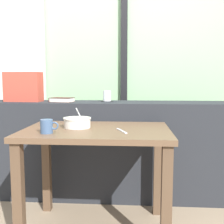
# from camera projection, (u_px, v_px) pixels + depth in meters

# --- Properties ---
(outdoor_backdrop) EXTENTS (4.80, 0.08, 2.80)m
(outdoor_backdrop) POSITION_uv_depth(u_px,v_px,m) (112.00, 47.00, 3.10)
(outdoor_backdrop) COLOR #8EBC89
(outdoor_backdrop) RESTS_ON ground
(curtain_left_panel) EXTENTS (0.56, 0.06, 2.50)m
(curtain_left_panel) POSITION_uv_depth(u_px,v_px,m) (20.00, 61.00, 3.09)
(curtain_left_panel) COLOR silver
(curtain_left_panel) RESTS_ON ground
(window_divider_post) EXTENTS (0.07, 0.05, 2.60)m
(window_divider_post) POSITION_uv_depth(u_px,v_px,m) (124.00, 56.00, 3.03)
(window_divider_post) COLOR black
(window_divider_post) RESTS_ON ground
(dark_console_ledge) EXTENTS (2.80, 0.39, 0.85)m
(dark_console_ledge) POSITION_uv_depth(u_px,v_px,m) (107.00, 149.00, 2.50)
(dark_console_ledge) COLOR #23262B
(dark_console_ledge) RESTS_ON ground
(breakfast_table) EXTENTS (0.97, 0.66, 0.72)m
(breakfast_table) POSITION_uv_depth(u_px,v_px,m) (97.00, 147.00, 1.89)
(breakfast_table) COLOR brown
(breakfast_table) RESTS_ON ground
(coaster_square) EXTENTS (0.10, 0.10, 0.00)m
(coaster_square) POSITION_uv_depth(u_px,v_px,m) (107.00, 101.00, 2.48)
(coaster_square) COLOR black
(coaster_square) RESTS_ON dark_console_ledge
(juice_glass) EXTENTS (0.07, 0.07, 0.09)m
(juice_glass) POSITION_uv_depth(u_px,v_px,m) (107.00, 96.00, 2.48)
(juice_glass) COLOR white
(juice_glass) RESTS_ON coaster_square
(closed_book) EXTENTS (0.22, 0.18, 0.04)m
(closed_book) POSITION_uv_depth(u_px,v_px,m) (62.00, 100.00, 2.45)
(closed_book) COLOR #47231E
(closed_book) RESTS_ON dark_console_ledge
(throw_pillow) EXTENTS (0.33, 0.16, 0.26)m
(throw_pillow) POSITION_uv_depth(u_px,v_px,m) (23.00, 87.00, 2.49)
(throw_pillow) COLOR #B74233
(throw_pillow) RESTS_ON dark_console_ledge
(soup_bowl) EXTENTS (0.19, 0.19, 0.14)m
(soup_bowl) POSITION_uv_depth(u_px,v_px,m) (77.00, 123.00, 1.92)
(soup_bowl) COLOR silver
(soup_bowl) RESTS_ON breakfast_table
(fork_utensil) EXTENTS (0.08, 0.16, 0.01)m
(fork_utensil) POSITION_uv_depth(u_px,v_px,m) (121.00, 131.00, 1.79)
(fork_utensil) COLOR silver
(fork_utensil) RESTS_ON breakfast_table
(ceramic_mug) EXTENTS (0.11, 0.08, 0.08)m
(ceramic_mug) POSITION_uv_depth(u_px,v_px,m) (47.00, 126.00, 1.72)
(ceramic_mug) COLOR #3D567A
(ceramic_mug) RESTS_ON breakfast_table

